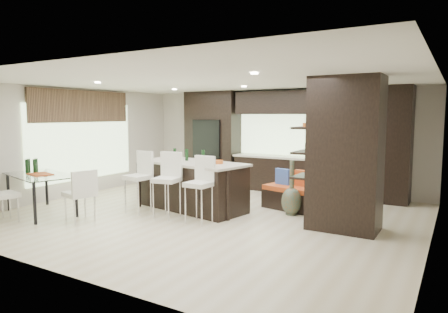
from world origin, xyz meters
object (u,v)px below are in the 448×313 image
Objects in this scene: stool_right at (199,196)px; floor_vase at (292,188)px; bench at (293,198)px; stool_left at (138,188)px; chair_near at (3,199)px; stool_mid at (167,192)px; dining_table at (41,194)px; kitchen_island at (192,185)px; chair_end at (80,198)px.

floor_vase reaches higher than stool_right.
floor_vase is (0.13, -0.40, 0.31)m from bench.
chair_near is (-1.67, -1.88, -0.06)m from stool_left.
floor_vase reaches higher than stool_mid.
stool_mid is 2.66m from dining_table.
stool_left is (-0.76, -0.86, -0.00)m from kitchen_island.
stool_left is at bearing 47.50° from dining_table.
stool_right is 0.78× the size of bench.
stool_mid is at bearing -178.17° from stool_right.
dining_table is (-4.47, -2.55, -0.16)m from floor_vase.
stool_left is 0.92× the size of floor_vase.
chair_end is at bearing -112.50° from kitchen_island.
stool_mid is 0.80× the size of bench.
chair_near is at bearing -143.16° from floor_vase.
kitchen_island is at bearing 53.30° from dining_table.
stool_left is 0.79× the size of bench.
stool_right is (1.53, 0.00, -0.01)m from stool_left.
stool_left is 2.51m from chair_near.
stool_left is at bearing -131.81° from bench.
chair_near is at bearing -75.18° from dining_table.
stool_left is at bearing -178.54° from stool_right.
bench is at bearing 48.95° from dining_table.
stool_mid is 2.52m from floor_vase.
dining_table is (-2.43, -1.07, -0.12)m from stool_mid.
chair_near is (0.00, -0.80, 0.05)m from dining_table.
stool_mid reaches higher than kitchen_island.
stool_right is 0.90× the size of floor_vase.
chair_near is at bearing -126.03° from bench.
chair_end is (-3.30, -2.55, -0.10)m from floor_vase.
stool_left is at bearing -121.02° from kitchen_island.
stool_right is at bearing -10.13° from stool_mid.
kitchen_island is at bearing 79.38° from stool_mid.
chair_end is (1.18, 0.80, 0.01)m from chair_near.
floor_vase is at bearing 33.72° from stool_left.
chair_end reaches higher than dining_table.
bench is 5.75m from chair_near.
kitchen_island reaches higher than chair_end.
stool_right reaches higher than bench.
stool_right is at bearing 33.40° from dining_table.
kitchen_island is 2.40× the size of stool_left.
stool_mid is at bearing -122.35° from bench.
stool_right is 3.71m from chair_near.
chair_near reaches higher than bench.
kitchen_island is 3.67m from chair_near.
stool_left is 1.18m from chair_end.
stool_right is 2.29m from chair_end.
dining_table is 0.81m from chair_near.
floor_vase is 5.59m from chair_near.
stool_left is at bearing -152.23° from floor_vase.
stool_left reaches higher than stool_right.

